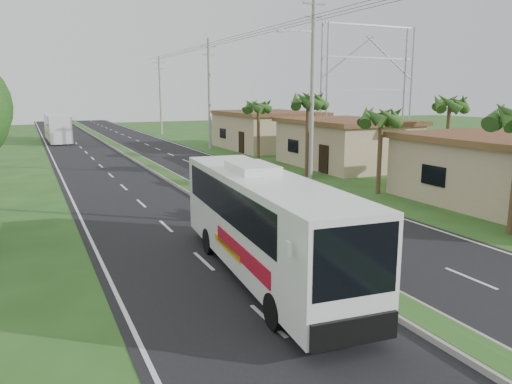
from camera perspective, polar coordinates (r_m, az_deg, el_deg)
name	(u,v)px	position (r m, az deg, el deg)	size (l,w,h in m)	color
ground	(379,298)	(14.77, 13.92, -11.66)	(180.00, 180.00, 0.00)	#2A501D
road_asphalt	(179,183)	(32.23, -8.74, 1.01)	(14.00, 160.00, 0.02)	black
median_strip	(179,182)	(32.21, -8.75, 1.18)	(1.20, 160.00, 0.18)	gray
lane_edge_left	(68,192)	(31.10, -20.68, 0.02)	(0.12, 160.00, 0.01)	silver
lane_edge_right	(273,176)	(34.64, 1.96, 1.83)	(0.12, 160.00, 0.01)	silver
shop_mid	(345,143)	(39.83, 10.14, 5.59)	(7.60, 10.60, 3.67)	tan
shop_far	(267,130)	(51.89, 1.24, 7.12)	(8.60, 11.60, 3.82)	tan
palm_verge_b	(381,117)	(28.91, 14.14, 8.32)	(2.40, 2.40, 5.05)	#473321
palm_verge_c	(308,101)	(34.31, 5.97, 10.28)	(2.40, 2.40, 5.85)	#473321
palm_verge_d	(258,106)	(42.52, 0.27, 9.75)	(2.40, 2.40, 5.25)	#473321
palm_behind_shop	(450,104)	(36.57, 21.27, 9.35)	(2.40, 2.40, 5.65)	#473321
utility_pole_b	(312,84)	(33.28, 6.41, 12.20)	(3.20, 0.28, 12.00)	gray
utility_pole_c	(209,93)	(51.47, -5.36, 11.21)	(1.60, 0.28, 11.00)	gray
utility_pole_d	(160,95)	(70.64, -10.88, 10.86)	(1.60, 0.28, 10.50)	gray
billboard_lattice	(368,81)	(50.84, 12.66, 12.29)	(10.18, 1.18, 12.07)	gray
coach_bus_main	(263,218)	(15.33, 0.86, -2.99)	(3.08, 10.80, 3.45)	white
coach_bus_far	(57,127)	(63.85, -21.76, 6.96)	(2.49, 10.72, 3.11)	silver
motorcyclist	(272,243)	(16.63, 1.83, -5.87)	(1.91, 0.62, 2.19)	black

